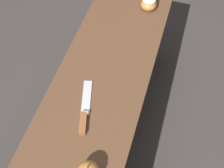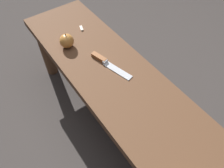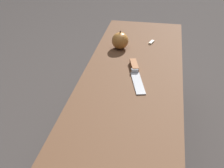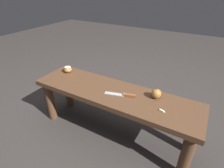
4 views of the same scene
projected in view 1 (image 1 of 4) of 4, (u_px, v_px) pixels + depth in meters
name	position (u px, v px, depth m)	size (l,w,h in m)	color
ground_plane	(99.00, 142.00, 1.54)	(8.00, 8.00, 0.00)	#383330
wooden_bench	(97.00, 105.00, 1.26)	(1.33, 0.37, 0.43)	brown
knife	(85.00, 115.00, 1.13)	(0.24, 0.09, 0.02)	#B7BABF
apple_cut	(149.00, 4.00, 1.45)	(0.07, 0.07, 0.05)	#B27233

